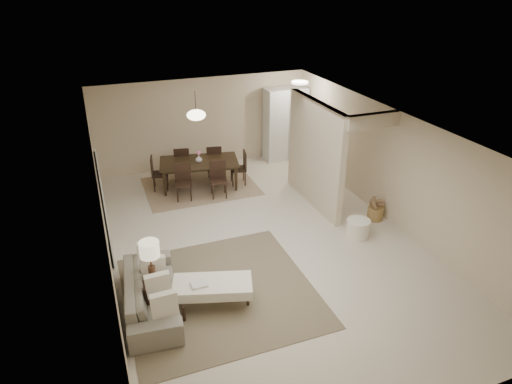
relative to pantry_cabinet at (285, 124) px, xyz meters
name	(u,v)px	position (x,y,z in m)	size (l,w,h in m)	color
floor	(262,242)	(-2.35, -4.15, -1.05)	(9.00, 9.00, 0.00)	beige
ceiling	(263,127)	(-2.35, -4.15, 1.45)	(9.00, 9.00, 0.00)	white
back_wall	(203,123)	(-2.35, 0.35, 0.20)	(6.00, 6.00, 0.00)	#C7B496
left_wall	(103,214)	(-5.35, -4.15, 0.20)	(9.00, 9.00, 0.00)	#C7B496
right_wall	(391,167)	(0.65, -4.15, 0.20)	(9.00, 9.00, 0.00)	#C7B496
partition	(315,154)	(-0.55, -2.90, 0.20)	(0.15, 2.50, 2.50)	#C7B496
doorway	(104,210)	(-5.32, -3.55, -0.03)	(0.04, 0.90, 2.04)	black
pantry_cabinet	(285,124)	(0.00, 0.00, 0.00)	(1.20, 0.55, 2.10)	silver
flush_light	(300,82)	(-0.05, -0.95, 1.41)	(0.44, 0.44, 0.05)	white
living_rug	(220,291)	(-3.64, -5.39, -1.04)	(3.20, 3.20, 0.01)	brown
sofa	(151,293)	(-4.80, -5.39, -0.74)	(0.82, 2.10, 0.61)	gray
ottoman_bench	(212,287)	(-3.84, -5.69, -0.67)	(1.42, 0.95, 0.47)	silver
side_table	(155,294)	(-4.75, -5.40, -0.79)	(0.48, 0.48, 0.52)	black
table_lamp	(150,253)	(-4.75, -5.40, 0.04)	(0.32, 0.32, 0.76)	#4A301F
round_pouf	(358,229)	(-0.38, -4.66, -0.86)	(0.50, 0.50, 0.39)	silver
wicker_basket	(375,213)	(0.40, -4.15, -0.90)	(0.35, 0.35, 0.30)	olive
dining_rug	(200,186)	(-2.87, -1.07, -1.04)	(2.80, 2.10, 0.01)	#8B7456
dining_table	(200,174)	(-2.87, -1.07, -0.70)	(1.97, 1.10, 0.69)	black
dining_chairs	(200,171)	(-2.87, -1.07, -0.60)	(2.43, 1.94, 0.89)	black
vase	(199,159)	(-2.87, -1.07, -0.27)	(0.17, 0.17, 0.17)	white
yellow_mat	(312,175)	(0.19, -1.45, -1.04)	(0.80, 0.49, 0.01)	yellow
pendant_light	(196,115)	(-2.87, -1.07, 0.87)	(0.46, 0.46, 0.71)	#4A301F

